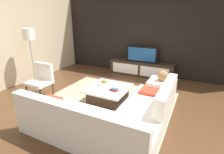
# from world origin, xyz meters

# --- Properties ---
(ground_plane) EXTENTS (14.00, 14.00, 0.00)m
(ground_plane) POSITION_xyz_m (0.00, 0.00, 0.00)
(ground_plane) COLOR #4C301C
(feature_wall_back) EXTENTS (6.40, 0.12, 2.80)m
(feature_wall_back) POSITION_xyz_m (0.00, 2.70, 1.40)
(feature_wall_back) COLOR black
(feature_wall_back) RESTS_ON ground
(side_wall_left) EXTENTS (0.12, 5.20, 2.80)m
(side_wall_left) POSITION_xyz_m (-3.20, 0.20, 1.40)
(side_wall_left) COLOR beige
(side_wall_left) RESTS_ON ground
(area_rug) EXTENTS (3.07, 2.75, 0.01)m
(area_rug) POSITION_xyz_m (-0.10, 0.00, 0.01)
(area_rug) COLOR tan
(area_rug) RESTS_ON ground
(media_console) EXTENTS (2.27, 0.43, 0.50)m
(media_console) POSITION_xyz_m (0.00, 2.40, 0.25)
(media_console) COLOR #332319
(media_console) RESTS_ON ground
(television) EXTENTS (1.08, 0.06, 0.54)m
(television) POSITION_xyz_m (0.00, 2.40, 0.77)
(television) COLOR black
(television) RESTS_ON media_console
(sectional_couch) EXTENTS (2.43, 2.33, 0.80)m
(sectional_couch) POSITION_xyz_m (0.52, -0.89, 0.27)
(sectional_couch) COLOR white
(sectional_couch) RESTS_ON ground
(coffee_table) EXTENTS (0.99, 1.00, 0.38)m
(coffee_table) POSITION_xyz_m (-0.10, 0.10, 0.20)
(coffee_table) COLOR #332319
(coffee_table) RESTS_ON ground
(accent_chair_near) EXTENTS (0.57, 0.50, 0.87)m
(accent_chair_near) POSITION_xyz_m (-1.86, -0.35, 0.49)
(accent_chair_near) COLOR #332319
(accent_chair_near) RESTS_ON ground
(floor_lamp) EXTENTS (0.32, 0.32, 1.71)m
(floor_lamp) POSITION_xyz_m (-2.62, 0.05, 1.44)
(floor_lamp) COLOR #A5A5AA
(floor_lamp) RESTS_ON ground
(ottoman) EXTENTS (0.70, 0.70, 0.40)m
(ottoman) POSITION_xyz_m (1.00, 1.12, 0.20)
(ottoman) COLOR white
(ottoman) RESTS_ON ground
(fruit_bowl) EXTENTS (0.28, 0.28, 0.14)m
(fruit_bowl) POSITION_xyz_m (-0.28, 0.20, 0.43)
(fruit_bowl) COLOR silver
(fruit_bowl) RESTS_ON coffee_table
(decorative_ball) EXTENTS (0.28, 0.28, 0.28)m
(decorative_ball) POSITION_xyz_m (1.00, 1.12, 0.54)
(decorative_ball) COLOR #997247
(decorative_ball) RESTS_ON ottoman
(book_stack) EXTENTS (0.19, 0.13, 0.06)m
(book_stack) POSITION_xyz_m (0.12, -0.02, 0.41)
(book_stack) COLOR maroon
(book_stack) RESTS_ON coffee_table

